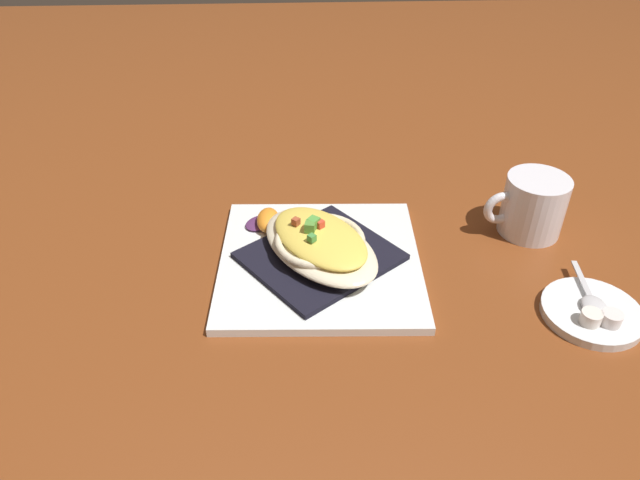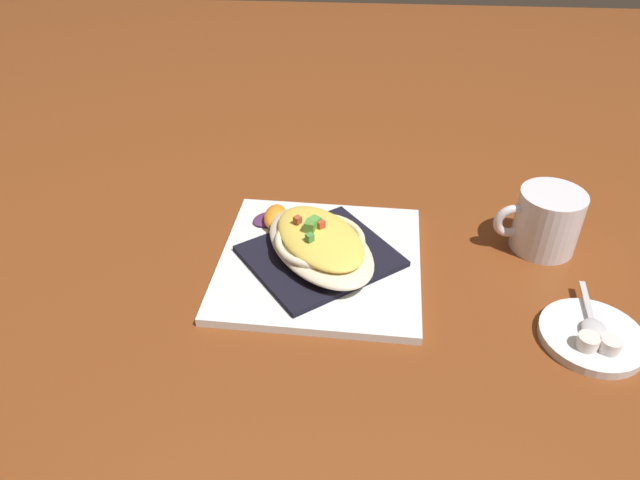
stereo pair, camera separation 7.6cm
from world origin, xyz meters
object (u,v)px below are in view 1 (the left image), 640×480
at_px(gratin_dish, 320,242).
at_px(spoon, 593,303).
at_px(square_plate, 320,262).
at_px(orange_garnish, 267,221).
at_px(coffee_mug, 532,208).
at_px(creamer_cup_0, 591,318).
at_px(creamer_cup_1, 611,319).
at_px(creamer_saucer, 592,312).

distance_m(gratin_dish, spoon, 0.34).
bearing_deg(gratin_dish, square_plate, 78.75).
relative_size(gratin_dish, spoon, 2.12).
relative_size(square_plate, spoon, 2.52).
bearing_deg(square_plate, orange_garnish, -136.81).
relative_size(coffee_mug, spoon, 1.13).
bearing_deg(orange_garnish, creamer_cup_0, 60.79).
distance_m(square_plate, gratin_dish, 0.03).
bearing_deg(gratin_dish, spoon, 71.50).
height_order(coffee_mug, spoon, coffee_mug).
xyz_separation_m(gratin_dish, coffee_mug, (-0.06, 0.30, 0.00)).
relative_size(gratin_dish, orange_garnish, 3.60).
distance_m(orange_garnish, creamer_cup_1, 0.45).
xyz_separation_m(gratin_dish, creamer_cup_0, (0.13, 0.31, -0.02)).
distance_m(square_plate, creamer_saucer, 0.34).
bearing_deg(coffee_mug, gratin_dish, -77.82).
xyz_separation_m(square_plate, spoon, (0.11, 0.32, 0.01)).
distance_m(gratin_dish, creamer_cup_0, 0.34).
bearing_deg(gratin_dish, creamer_cup_0, 66.24).
relative_size(orange_garnish, creamer_saucer, 0.52).
bearing_deg(square_plate, creamer_cup_1, 67.36).
relative_size(spoon, creamer_cup_0, 4.36).
bearing_deg(spoon, coffee_mug, -173.37).
distance_m(creamer_cup_0, creamer_cup_1, 0.02).
height_order(square_plate, spoon, spoon).
height_order(square_plate, creamer_cup_0, creamer_cup_0).
bearing_deg(orange_garnish, creamer_cup_1, 61.93).
bearing_deg(creamer_cup_0, square_plate, -113.76).
bearing_deg(coffee_mug, orange_garnish, -91.79).
distance_m(coffee_mug, creamer_cup_1, 0.21).
bearing_deg(orange_garnish, square_plate, 43.19).
height_order(orange_garnish, coffee_mug, coffee_mug).
height_order(gratin_dish, spoon, gratin_dish).
distance_m(creamer_saucer, creamer_cup_0, 0.03).
xyz_separation_m(square_plate, coffee_mug, (-0.06, 0.30, 0.03)).
distance_m(square_plate, creamer_cup_0, 0.33).
xyz_separation_m(orange_garnish, creamer_cup_1, (0.21, 0.40, -0.00)).
bearing_deg(creamer_cup_0, coffee_mug, -178.46).
xyz_separation_m(square_plate, gratin_dish, (-0.00, -0.00, 0.03)).
xyz_separation_m(spoon, creamer_cup_0, (0.03, -0.01, 0.00)).
bearing_deg(creamer_cup_0, orange_garnish, -119.21).
xyz_separation_m(creamer_cup_0, creamer_cup_1, (0.00, 0.02, 0.00)).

